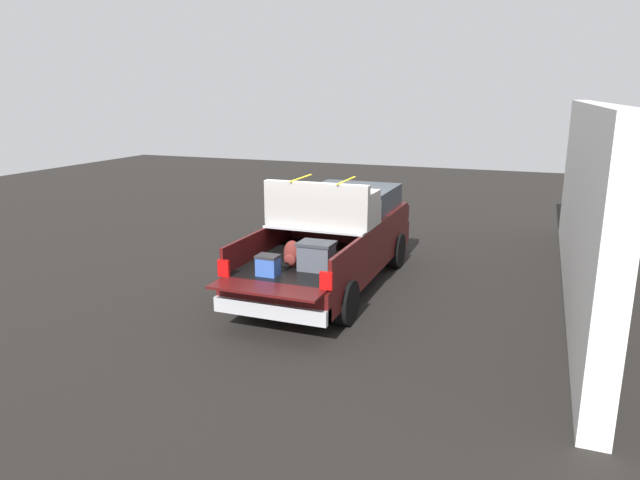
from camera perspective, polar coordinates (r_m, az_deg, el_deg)
The scene contains 3 objects.
ground_plane at distance 11.57m, azimuth 1.07°, elevation -4.60°, with size 40.00×40.00×0.00m, color black.
pickup_truck at distance 11.61m, azimuth 1.69°, elevation 0.33°, with size 6.05×2.06×2.23m.
building_facade at distance 11.79m, azimuth 24.70°, elevation 3.47°, with size 10.88×0.36×3.60m, color white.
Camera 1 is at (-10.29, -3.73, 3.74)m, focal length 32.24 mm.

